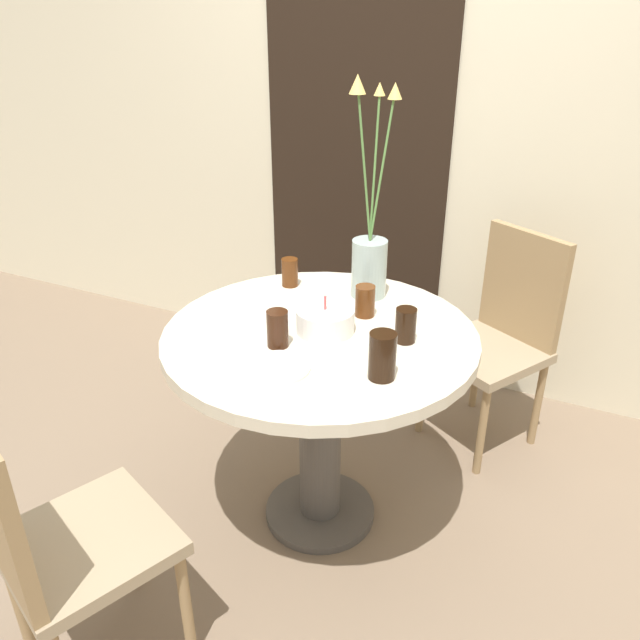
# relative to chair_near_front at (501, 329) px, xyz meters

# --- Properties ---
(ground_plane) EXTENTS (16.00, 16.00, 0.00)m
(ground_plane) POSITION_rel_chair_near_front_xyz_m (-0.45, -0.78, -0.51)
(ground_plane) COLOR #7A6651
(wall_back) EXTENTS (8.00, 0.05, 2.60)m
(wall_back) POSITION_rel_chair_near_front_xyz_m (-0.45, 0.41, 0.79)
(wall_back) COLOR beige
(wall_back) RESTS_ON ground_plane
(doorway_panel) EXTENTS (0.90, 0.01, 2.05)m
(doorway_panel) POSITION_rel_chair_near_front_xyz_m (-0.82, 0.37, 0.52)
(doorway_panel) COLOR black
(doorway_panel) RESTS_ON ground_plane
(dining_table) EXTENTS (1.00, 1.00, 0.76)m
(dining_table) POSITION_rel_chair_near_front_xyz_m (-0.45, -0.78, 0.09)
(dining_table) COLOR beige
(dining_table) RESTS_ON ground_plane
(chair_near_front) EXTENTS (0.55, 0.55, 0.90)m
(chair_near_front) POSITION_rel_chair_near_front_xyz_m (0.00, 0.00, 0.00)
(chair_near_front) COLOR #9E896B
(chair_near_front) RESTS_ON ground_plane
(chair_right_flank) EXTENTS (0.52, 0.52, 0.90)m
(chair_right_flank) POSITION_rel_chair_near_front_xyz_m (-0.79, -1.62, 0.00)
(chair_right_flank) COLOR #9E896B
(chair_right_flank) RESTS_ON ground_plane
(birthday_cake) EXTENTS (0.18, 0.18, 0.12)m
(birthday_cake) POSITION_rel_chair_near_front_xyz_m (-0.43, -0.78, 0.30)
(birthday_cake) COLOR white
(birthday_cake) RESTS_ON dining_table
(flower_vase) EXTENTS (0.18, 0.25, 0.73)m
(flower_vase) POSITION_rel_chair_near_front_xyz_m (-0.42, -0.44, 0.43)
(flower_vase) COLOR #9EB2AD
(flower_vase) RESTS_ON dining_table
(side_plate) EXTENTS (0.18, 0.18, 0.01)m
(side_plate) POSITION_rel_chair_near_front_xyz_m (-0.45, -1.04, 0.26)
(side_plate) COLOR white
(side_plate) RESTS_ON dining_table
(drink_glass_0) EXTENTS (0.07, 0.07, 0.11)m
(drink_glass_0) POSITION_rel_chair_near_front_xyz_m (-0.52, -0.92, 0.32)
(drink_glass_0) COLOR #33190C
(drink_glass_0) RESTS_ON dining_table
(drink_glass_1) EXTENTS (0.06, 0.06, 0.10)m
(drink_glass_1) POSITION_rel_chair_near_front_xyz_m (-0.70, -0.50, 0.31)
(drink_glass_1) COLOR #51280F
(drink_glass_1) RESTS_ON dining_table
(drink_glass_2) EXTENTS (0.08, 0.08, 0.14)m
(drink_glass_2) POSITION_rel_chair_near_front_xyz_m (-0.17, -0.96, 0.33)
(drink_glass_2) COLOR black
(drink_glass_2) RESTS_ON dining_table
(drink_glass_3) EXTENTS (0.06, 0.06, 0.11)m
(drink_glass_3) POSITION_rel_chair_near_front_xyz_m (-0.18, -0.73, 0.31)
(drink_glass_3) COLOR black
(drink_glass_3) RESTS_ON dining_table
(drink_glass_4) EXTENTS (0.07, 0.07, 0.11)m
(drink_glass_4) POSITION_rel_chair_near_front_xyz_m (-0.36, -0.61, 0.31)
(drink_glass_4) COLOR #51280F
(drink_glass_4) RESTS_ON dining_table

